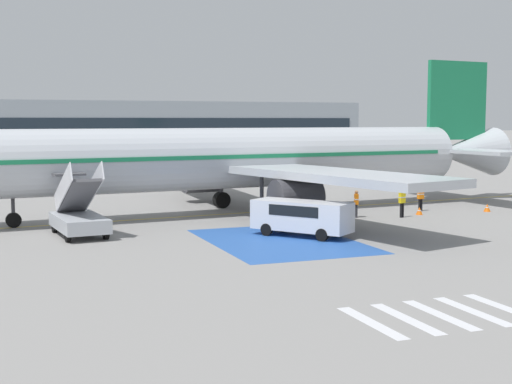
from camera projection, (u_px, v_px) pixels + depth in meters
name	position (u px, v px, depth m)	size (l,w,h in m)	color
ground_plane	(185.00, 215.00, 45.02)	(600.00, 600.00, 0.00)	gray
apron_leadline_yellow	(217.00, 215.00, 44.99)	(0.20, 79.03, 0.01)	gold
apron_stand_patch_blue	(281.00, 241.00, 35.14)	(6.90, 10.00, 0.01)	#2856A8
apron_walkway_bar_0	(371.00, 323.00, 20.96)	(0.44, 3.60, 0.01)	silver
apron_walkway_bar_1	(406.00, 319.00, 21.38)	(0.44, 3.60, 0.01)	silver
apron_walkway_bar_2	(440.00, 315.00, 21.80)	(0.44, 3.60, 0.01)	silver
apron_walkway_bar_3	(472.00, 311.00, 22.22)	(0.44, 3.60, 0.01)	silver
apron_walkway_bar_4	(504.00, 307.00, 22.64)	(0.44, 3.60, 0.01)	silver
airliner	(225.00, 159.00, 44.90)	(45.13, 32.55, 10.29)	#B7BCC4
boarding_stairs_forward	(79.00, 217.00, 36.64)	(2.68, 5.40, 3.93)	#ADB2BA
fuel_tanker	(227.00, 166.00, 67.58)	(10.10, 4.10, 3.22)	#38383D
service_van_1	(302.00, 215.00, 36.47)	(4.52, 5.20, 1.82)	silver
ground_crew_0	(421.00, 197.00, 46.67)	(0.45, 0.28, 1.66)	black
ground_crew_1	(356.00, 202.00, 43.57)	(0.36, 0.48, 1.67)	#2D2D33
ground_crew_2	(402.00, 200.00, 43.55)	(0.48, 0.35, 1.85)	black
traffic_cone_0	(419.00, 211.00, 44.94)	(0.44, 0.44, 0.49)	orange
traffic_cone_1	(487.00, 208.00, 46.45)	(0.45, 0.45, 0.51)	orange
terminal_building	(89.00, 131.00, 102.78)	(81.51, 12.10, 8.66)	#89939E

